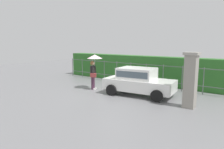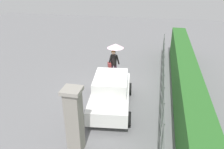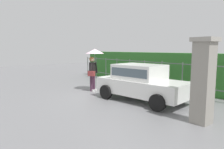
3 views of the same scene
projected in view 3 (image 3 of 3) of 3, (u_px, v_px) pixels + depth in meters
ground_plane at (114, 95)px, 9.49m from camera, size 40.00×40.00×0.00m
car at (141, 81)px, 8.37m from camera, size 3.90×2.24×1.48m
pedestrian at (94, 60)px, 10.23m from camera, size 0.91×0.91×2.11m
gate_pillar at (203, 80)px, 5.71m from camera, size 0.60×0.60×2.42m
fence_section at (144, 72)px, 11.26m from camera, size 11.78×0.05×1.50m
hedge_row at (156, 69)px, 11.86m from camera, size 12.73×0.90×1.90m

